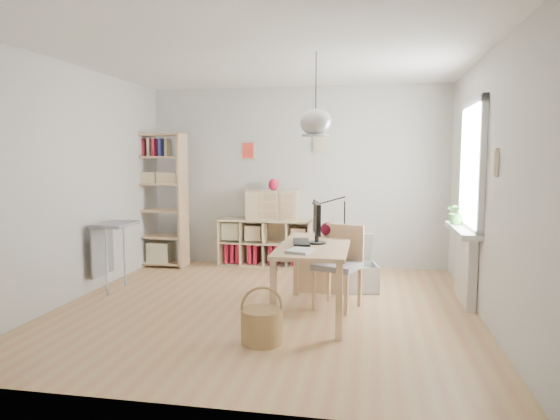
% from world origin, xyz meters
% --- Properties ---
extents(ground, '(4.50, 4.50, 0.00)m').
position_xyz_m(ground, '(0.00, 0.00, 0.00)').
color(ground, tan).
rests_on(ground, ground).
extents(room_shell, '(4.50, 4.50, 4.50)m').
position_xyz_m(room_shell, '(0.55, -0.15, 2.00)').
color(room_shell, silver).
rests_on(room_shell, ground).
extents(window_unit, '(0.07, 1.16, 1.46)m').
position_xyz_m(window_unit, '(2.23, 0.60, 1.55)').
color(window_unit, white).
rests_on(window_unit, ground).
extents(radiator, '(0.10, 0.80, 0.80)m').
position_xyz_m(radiator, '(2.19, 0.60, 0.40)').
color(radiator, silver).
rests_on(radiator, ground).
extents(windowsill, '(0.22, 1.20, 0.06)m').
position_xyz_m(windowsill, '(2.14, 0.60, 0.83)').
color(windowsill, silver).
rests_on(windowsill, radiator).
extents(desk, '(0.70, 1.50, 0.75)m').
position_xyz_m(desk, '(0.55, -0.15, 0.66)').
color(desk, tan).
rests_on(desk, ground).
extents(cube_shelf, '(1.40, 0.38, 0.72)m').
position_xyz_m(cube_shelf, '(-0.47, 2.08, 0.30)').
color(cube_shelf, beige).
rests_on(cube_shelf, ground).
extents(tall_bookshelf, '(0.80, 0.38, 2.00)m').
position_xyz_m(tall_bookshelf, '(-2.04, 1.80, 1.09)').
color(tall_bookshelf, tan).
rests_on(tall_bookshelf, ground).
extents(side_table, '(0.40, 0.55, 0.85)m').
position_xyz_m(side_table, '(-2.04, 0.35, 0.67)').
color(side_table, gray).
rests_on(side_table, ground).
extents(chair, '(0.56, 0.56, 0.90)m').
position_xyz_m(chair, '(0.79, 0.16, 0.51)').
color(chair, gray).
rests_on(chair, ground).
extents(wicker_basket, '(0.37, 0.37, 0.52)m').
position_xyz_m(wicker_basket, '(0.18, -1.05, 0.17)').
color(wicker_basket, '#997445').
rests_on(wicker_basket, ground).
extents(storage_chest, '(0.74, 0.81, 0.67)m').
position_xyz_m(storage_chest, '(0.89, 0.95, 0.22)').
color(storage_chest, beige).
rests_on(storage_chest, ground).
extents(monitor, '(0.20, 0.49, 0.43)m').
position_xyz_m(monitor, '(0.57, -0.12, 0.99)').
color(monitor, black).
rests_on(monitor, desk).
extents(keyboard, '(0.24, 0.46, 0.02)m').
position_xyz_m(keyboard, '(0.41, -0.13, 0.76)').
color(keyboard, black).
rests_on(keyboard, desk).
extents(task_lamp, '(0.40, 0.15, 0.42)m').
position_xyz_m(task_lamp, '(0.63, 0.45, 1.04)').
color(task_lamp, black).
rests_on(task_lamp, desk).
extents(yarn_ball, '(0.16, 0.16, 0.16)m').
position_xyz_m(yarn_ball, '(0.63, 0.40, 0.83)').
color(yarn_ball, '#4C0A19').
rests_on(yarn_ball, desk).
extents(paper_tray, '(0.27, 0.31, 0.03)m').
position_xyz_m(paper_tray, '(0.46, -0.62, 0.76)').
color(paper_tray, silver).
rests_on(paper_tray, desk).
extents(drawer_chest, '(0.78, 0.39, 0.43)m').
position_xyz_m(drawer_chest, '(-0.33, 2.04, 0.94)').
color(drawer_chest, beige).
rests_on(drawer_chest, cube_shelf).
extents(red_vase, '(0.15, 0.15, 0.18)m').
position_xyz_m(red_vase, '(-0.32, 2.04, 1.24)').
color(red_vase, maroon).
rests_on(red_vase, drawer_chest).
extents(potted_plant, '(0.29, 0.25, 0.29)m').
position_xyz_m(potted_plant, '(2.12, 0.87, 1.01)').
color(potted_plant, '#2F6726').
rests_on(potted_plant, windowsill).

